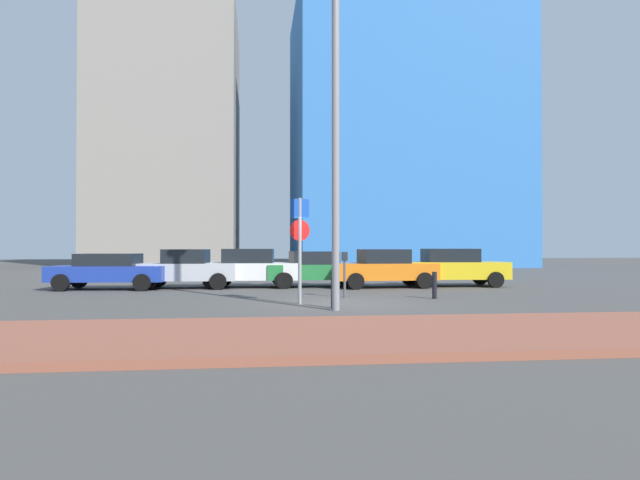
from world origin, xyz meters
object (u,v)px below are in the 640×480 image
at_px(parked_car_orange, 384,268).
at_px(parked_car_white, 249,267).
at_px(parked_car_silver, 187,269).
at_px(parked_car_green, 315,269).
at_px(traffic_bollard_near, 334,292).
at_px(parked_car_yellow, 452,267).
at_px(street_lamp, 336,124).
at_px(parking_meter, 345,268).
at_px(parking_sign_post, 300,237).
at_px(parked_car_blue, 109,270).
at_px(traffic_bollard_mid, 435,285).

bearing_deg(parked_car_orange, parked_car_white, 172.58).
bearing_deg(parked_car_white, parked_car_silver, -174.48).
height_order(parked_car_green, traffic_bollard_near, parked_car_green).
bearing_deg(parked_car_yellow, street_lamp, -126.98).
bearing_deg(parked_car_orange, parked_car_green, 165.93).
bearing_deg(parked_car_white, parked_car_green, -0.52).
bearing_deg(parked_car_green, parking_meter, -85.04).
bearing_deg(parked_car_silver, parking_sign_post, -58.70).
distance_m(parked_car_orange, traffic_bollard_near, 7.83).
bearing_deg(parked_car_silver, parked_car_white, 5.52).
bearing_deg(parked_car_yellow, parked_car_blue, -179.32).
bearing_deg(traffic_bollard_near, parked_car_yellow, 51.31).
xyz_separation_m(parked_car_blue, parked_car_green, (8.01, 0.55, 0.01)).
relative_size(parked_car_silver, parked_car_green, 0.95).
bearing_deg(parked_car_blue, parked_car_yellow, 0.68).
height_order(parked_car_silver, parking_sign_post, parking_sign_post).
xyz_separation_m(parked_car_green, parked_car_orange, (2.71, -0.68, 0.04)).
height_order(parked_car_white, parked_car_green, parked_car_white).
relative_size(parked_car_orange, traffic_bollard_near, 4.69).
distance_m(parked_car_green, traffic_bollard_mid, 6.46).
bearing_deg(parked_car_yellow, parking_sign_post, -137.11).
bearing_deg(traffic_bollard_near, parked_car_green, 87.56).
relative_size(parked_car_white, parked_car_orange, 1.01).
bearing_deg(parked_car_yellow, parked_car_white, 177.20).
height_order(parking_sign_post, traffic_bollard_mid, parking_sign_post).
xyz_separation_m(parking_sign_post, parking_meter, (1.59, 1.80, -0.97)).
xyz_separation_m(parked_car_white, parking_meter, (3.13, -4.96, 0.15)).
xyz_separation_m(parked_car_silver, traffic_bollard_near, (4.79, -7.68, -0.33)).
bearing_deg(parked_car_green, traffic_bollard_near, -92.44).
bearing_deg(parked_car_silver, traffic_bollard_near, -58.05).
bearing_deg(parking_sign_post, parked_car_silver, 121.30).
height_order(parked_car_silver, parking_meter, parked_car_silver).
height_order(parked_car_white, traffic_bollard_near, parked_car_white).
distance_m(parked_car_silver, parked_car_orange, 7.85).
xyz_separation_m(parked_car_white, parked_car_yellow, (8.37, -0.41, 0.00)).
bearing_deg(parked_car_green, parked_car_yellow, -3.89).
xyz_separation_m(parked_car_blue, parked_car_orange, (10.73, -0.13, 0.05)).
height_order(traffic_bollard_near, traffic_bollard_mid, traffic_bollard_near).
height_order(parked_car_silver, parked_car_yellow, parked_car_yellow).
bearing_deg(parked_car_blue, parking_sign_post, -42.06).
height_order(parking_meter, street_lamp, street_lamp).
height_order(parked_car_orange, parking_sign_post, parking_sign_post).
height_order(parking_meter, traffic_bollard_near, parking_meter).
distance_m(parked_car_silver, traffic_bollard_near, 9.05).
bearing_deg(parked_car_yellow, parked_car_green, 176.11).
height_order(parked_car_orange, parked_car_yellow, parked_car_yellow).
bearing_deg(parked_car_white, traffic_bollard_mid, -43.71).
height_order(parked_car_blue, parked_car_white, parked_car_white).
bearing_deg(traffic_bollard_mid, parked_car_blue, 155.70).
relative_size(parked_car_orange, parked_car_yellow, 0.93).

